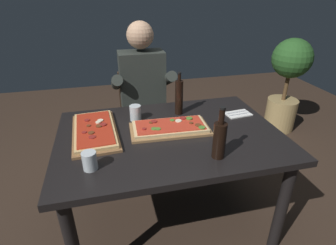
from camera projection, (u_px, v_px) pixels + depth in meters
The scene contains 12 objects.
ground_plane at pixel (170, 217), 2.03m from camera, with size 6.40×6.40×0.00m, color #38281E.
dining_table at pixel (170, 146), 1.73m from camera, with size 1.40×0.96×0.74m.
pizza_rectangular_front at pixel (170, 128), 1.71m from camera, with size 0.52×0.27×0.05m.
pizza_rectangular_left at pixel (95, 131), 1.68m from camera, with size 0.30×0.55×0.05m.
wine_bottle_dark at pixel (220, 139), 1.41m from camera, with size 0.07×0.07×0.30m.
oil_bottle_amber at pixel (179, 97), 1.89m from camera, with size 0.06×0.06×0.31m.
tumbler_near_camera at pixel (90, 162), 1.34m from camera, with size 0.07×0.07×0.10m.
tumbler_far_side at pixel (135, 113), 1.83m from camera, with size 0.08×0.08×0.11m.
napkin_cutlery_set at pixel (238, 114), 1.93m from camera, with size 0.19×0.13×0.01m.
diner_chair at pixel (143, 114), 2.53m from camera, with size 0.44×0.44×0.87m.
seated_diner at pixel (143, 93), 2.31m from camera, with size 0.53×0.41×1.33m.
potted_plant_corner at pixel (288, 80), 3.03m from camera, with size 0.43×0.43×1.08m.
Camera 1 is at (-0.36, -1.43, 1.57)m, focal length 28.49 mm.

